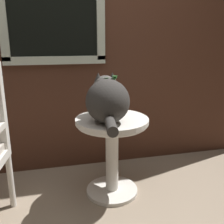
{
  "coord_description": "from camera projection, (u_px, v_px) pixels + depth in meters",
  "views": [
    {
      "loc": [
        -0.21,
        -1.58,
        1.22
      ],
      "look_at": [
        0.22,
        0.23,
        0.69
      ],
      "focal_mm": 40.93,
      "sensor_mm": 36.0,
      "label": 1
    }
  ],
  "objects": [
    {
      "name": "ground_plane",
      "position": [
        90.0,
        213.0,
        1.86
      ],
      "size": [
        6.0,
        6.0,
        0.0
      ],
      "primitive_type": "plane",
      "color": "gray"
    },
    {
      "name": "cat",
      "position": [
        107.0,
        99.0,
        1.84
      ],
      "size": [
        0.36,
        0.69,
        0.34
      ],
      "color": "#33302D",
      "rests_on": "wicker_side_table"
    },
    {
      "name": "pewter_vase_with_ivy",
      "position": [
        110.0,
        102.0,
        2.02
      ],
      "size": [
        0.14,
        0.14,
        0.31
      ],
      "color": "gray",
      "rests_on": "wicker_side_table"
    },
    {
      "name": "wicker_side_table",
      "position": [
        112.0,
        142.0,
        2.0
      ],
      "size": [
        0.56,
        0.56,
        0.64
      ],
      "color": "silver",
      "rests_on": "ground_plane"
    },
    {
      "name": "back_wall",
      "position": [
        72.0,
        29.0,
        2.24
      ],
      "size": [
        4.0,
        0.07,
        2.6
      ],
      "color": "#47281C",
      "rests_on": "ground_plane"
    }
  ]
}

